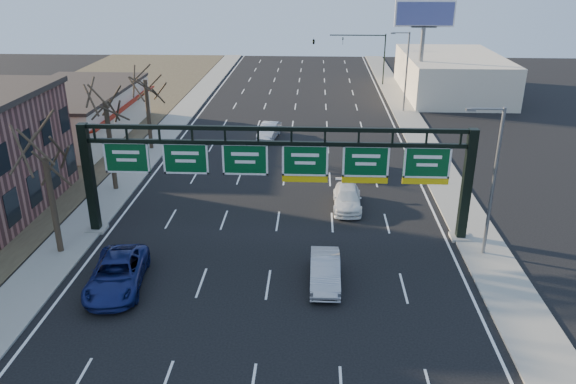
# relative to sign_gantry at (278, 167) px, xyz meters

# --- Properties ---
(ground) EXTENTS (160.00, 160.00, 0.00)m
(ground) POSITION_rel_sign_gantry_xyz_m (-0.16, -8.00, -4.63)
(ground) COLOR black
(ground) RESTS_ON ground
(sidewalk_left) EXTENTS (3.00, 120.00, 0.12)m
(sidewalk_left) POSITION_rel_sign_gantry_xyz_m (-12.96, 12.00, -4.57)
(sidewalk_left) COLOR gray
(sidewalk_left) RESTS_ON ground
(sidewalk_right) EXTENTS (3.00, 120.00, 0.12)m
(sidewalk_right) POSITION_rel_sign_gantry_xyz_m (12.64, 12.00, -4.57)
(sidewalk_right) COLOR gray
(sidewalk_right) RESTS_ON ground
(lane_markings) EXTENTS (21.60, 120.00, 0.01)m
(lane_markings) POSITION_rel_sign_gantry_xyz_m (-0.16, 12.00, -4.62)
(lane_markings) COLOR white
(lane_markings) RESTS_ON ground
(sign_gantry) EXTENTS (24.60, 1.20, 7.20)m
(sign_gantry) POSITION_rel_sign_gantry_xyz_m (0.00, 0.00, 0.00)
(sign_gantry) COLOR black
(sign_gantry) RESTS_ON ground
(cream_strip) EXTENTS (10.90, 18.40, 4.70)m
(cream_strip) POSITION_rel_sign_gantry_xyz_m (-21.64, 21.00, -2.27)
(cream_strip) COLOR beige
(cream_strip) RESTS_ON ground
(building_right_distant) EXTENTS (12.00, 20.00, 5.00)m
(building_right_distant) POSITION_rel_sign_gantry_xyz_m (19.84, 42.00, -2.13)
(building_right_distant) COLOR beige
(building_right_distant) RESTS_ON ground
(tree_gantry) EXTENTS (3.60, 3.60, 8.48)m
(tree_gantry) POSITION_rel_sign_gantry_xyz_m (-12.96, -3.00, 2.48)
(tree_gantry) COLOR #32291B
(tree_gantry) RESTS_ON sidewalk_left
(tree_mid) EXTENTS (3.60, 3.60, 9.24)m
(tree_mid) POSITION_rel_sign_gantry_xyz_m (-12.96, 7.00, 3.23)
(tree_mid) COLOR #32291B
(tree_mid) RESTS_ON sidewalk_left
(tree_far) EXTENTS (3.60, 3.60, 8.86)m
(tree_far) POSITION_rel_sign_gantry_xyz_m (-12.96, 17.00, 2.86)
(tree_far) COLOR #32291B
(tree_far) RESTS_ON sidewalk_left
(streetlight_near) EXTENTS (2.15, 0.22, 9.00)m
(streetlight_near) POSITION_rel_sign_gantry_xyz_m (12.31, -2.00, 0.45)
(streetlight_near) COLOR slate
(streetlight_near) RESTS_ON sidewalk_right
(streetlight_far) EXTENTS (2.15, 0.22, 9.00)m
(streetlight_far) POSITION_rel_sign_gantry_xyz_m (12.31, 32.00, 0.45)
(streetlight_far) COLOR slate
(streetlight_far) RESTS_ON sidewalk_right
(billboard_right) EXTENTS (7.00, 0.50, 12.00)m
(billboard_right) POSITION_rel_sign_gantry_xyz_m (14.84, 36.98, 4.43)
(billboard_right) COLOR slate
(billboard_right) RESTS_ON ground
(traffic_signal_mast) EXTENTS (10.16, 0.54, 7.00)m
(traffic_signal_mast) POSITION_rel_sign_gantry_xyz_m (5.53, 47.00, 0.87)
(traffic_signal_mast) COLOR black
(traffic_signal_mast) RESTS_ON ground
(car_blue_suv) EXTENTS (3.42, 6.19, 1.64)m
(car_blue_suv) POSITION_rel_sign_gantry_xyz_m (-8.21, -6.66, -3.81)
(car_blue_suv) COLOR navy
(car_blue_suv) RESTS_ON ground
(car_silver_sedan) EXTENTS (1.60, 4.58, 1.51)m
(car_silver_sedan) POSITION_rel_sign_gantry_xyz_m (2.92, -5.71, -3.87)
(car_silver_sedan) COLOR #A1A2A6
(car_silver_sedan) RESTS_ON ground
(car_white_wagon) EXTENTS (2.06, 4.85, 1.40)m
(car_white_wagon) POSITION_rel_sign_gantry_xyz_m (4.61, 4.53, -3.93)
(car_white_wagon) COLOR white
(car_white_wagon) RESTS_ON ground
(car_grey_far) EXTENTS (2.05, 4.50, 1.50)m
(car_grey_far) POSITION_rel_sign_gantry_xyz_m (6.26, 11.67, -3.88)
(car_grey_far) COLOR #424448
(car_grey_far) RESTS_ON ground
(car_silver_distant) EXTENTS (2.24, 4.70, 1.49)m
(car_silver_distant) POSITION_rel_sign_gantry_xyz_m (-2.27, 21.01, -3.89)
(car_silver_distant) COLOR silver
(car_silver_distant) RESTS_ON ground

